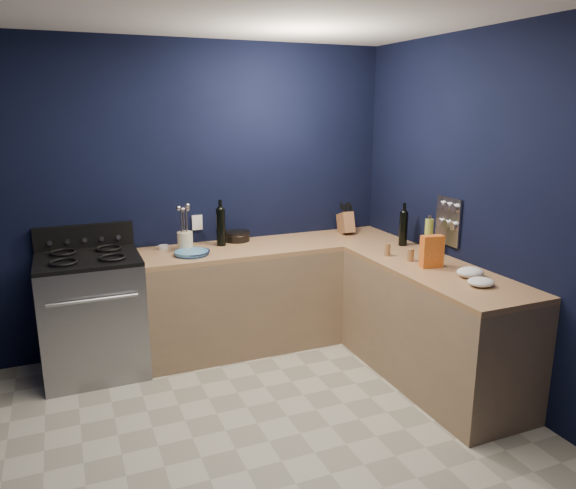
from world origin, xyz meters
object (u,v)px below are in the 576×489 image
plate_stack (192,253)px  knife_block (346,223)px  gas_range (93,317)px  utensil_crock (185,241)px  crouton_bag (432,251)px

plate_stack → knife_block: bearing=8.0°
gas_range → plate_stack: (0.78, -0.08, 0.46)m
gas_range → plate_stack: 0.91m
knife_block → plate_stack: bearing=-167.0°
utensil_crock → plate_stack: bearing=-84.4°
plate_stack → knife_block: size_ratio=1.39×
gas_range → knife_block: bearing=3.4°
gas_range → crouton_bag: (2.35, -1.10, 0.56)m
gas_range → utensil_crock: (0.77, 0.08, 0.52)m
knife_block → crouton_bag: size_ratio=0.81×
utensil_crock → knife_block: (1.53, 0.06, 0.02)m
plate_stack → knife_block: knife_block is taller
gas_range → crouton_bag: bearing=-25.0°
plate_stack → crouton_bag: size_ratio=1.13×
knife_block → gas_range: bearing=-171.6°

